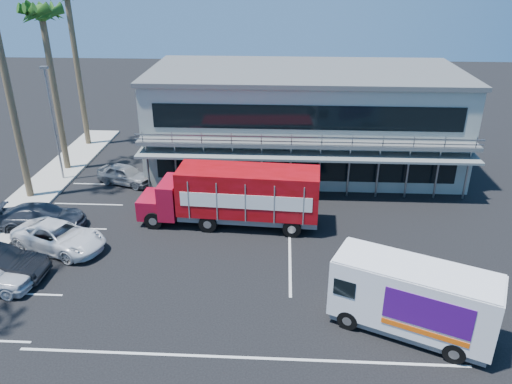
{
  "coord_description": "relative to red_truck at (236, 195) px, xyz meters",
  "views": [
    {
      "loc": [
        1.42,
        -21.15,
        14.32
      ],
      "look_at": [
        0.02,
        4.72,
        2.3
      ],
      "focal_mm": 35.0,
      "sensor_mm": 36.0,
      "label": 1
    }
  ],
  "objects": [
    {
      "name": "curb_strip",
      "position": [
        -13.83,
        0.95,
        -1.87
      ],
      "size": [
        3.0,
        32.0,
        0.16
      ],
      "primitive_type": "cube",
      "color": "#A5A399",
      "rests_on": "ground"
    },
    {
      "name": "light_pole_far",
      "position": [
        -13.03,
        5.95,
        2.55
      ],
      "size": [
        0.5,
        0.25,
        8.09
      ],
      "color": "gray",
      "rests_on": "ground"
    },
    {
      "name": "building",
      "position": [
        4.17,
        9.89,
        1.71
      ],
      "size": [
        22.4,
        12.0,
        7.3
      ],
      "color": "#9CA194",
      "rests_on": "ground"
    },
    {
      "name": "white_van",
      "position": [
        8.12,
        -9.1,
        -0.25
      ],
      "size": [
        6.9,
        4.74,
        3.2
      ],
      "rotation": [
        0.0,
        0.0,
        -0.42
      ],
      "color": "white",
      "rests_on": "ground"
    },
    {
      "name": "parked_car_c",
      "position": [
        -9.37,
        -3.28,
        -1.22
      ],
      "size": [
        5.79,
        4.16,
        1.46
      ],
      "primitive_type": "imported",
      "rotation": [
        0.0,
        0.0,
        1.2
      ],
      "color": "white",
      "rests_on": "ground"
    },
    {
      "name": "red_truck",
      "position": [
        0.0,
        0.0,
        0.0
      ],
      "size": [
        10.67,
        3.17,
        3.55
      ],
      "rotation": [
        0.0,
        0.0,
        -0.06
      ],
      "color": "maroon",
      "rests_on": "ground"
    },
    {
      "name": "palm_e",
      "position": [
        -13.53,
        7.95,
        8.62
      ],
      "size": [
        2.8,
        2.8,
        12.25
      ],
      "color": "brown",
      "rests_on": "ground"
    },
    {
      "name": "parked_car_d",
      "position": [
        -11.33,
        -1.05,
        -1.23
      ],
      "size": [
        5.16,
        2.5,
        1.45
      ],
      "primitive_type": "imported",
      "rotation": [
        0.0,
        0.0,
        1.67
      ],
      "color": "#2E333D",
      "rests_on": "ground"
    },
    {
      "name": "palm_f",
      "position": [
        -13.93,
        13.45,
        9.52
      ],
      "size": [
        2.8,
        2.8,
        13.25
      ],
      "color": "brown",
      "rests_on": "ground"
    },
    {
      "name": "parked_car_e",
      "position": [
        -8.33,
        5.56,
        -1.26
      ],
      "size": [
        4.37,
        2.9,
        1.38
      ],
      "primitive_type": "imported",
      "rotation": [
        0.0,
        0.0,
        1.23
      ],
      "color": "gray",
      "rests_on": "ground"
    },
    {
      "name": "ground",
      "position": [
        1.17,
        -5.05,
        -1.95
      ],
      "size": [
        120.0,
        120.0,
        0.0
      ],
      "primitive_type": "plane",
      "color": "black",
      "rests_on": "ground"
    }
  ]
}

